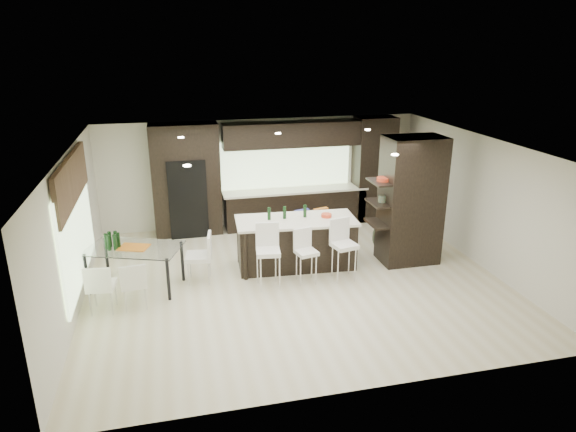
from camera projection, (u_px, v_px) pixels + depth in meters
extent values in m
plane|color=beige|center=(295.00, 280.00, 10.23)|extent=(8.00, 8.00, 0.00)
cube|color=beige|center=(262.00, 172.00, 13.01)|extent=(8.00, 0.02, 2.70)
cube|color=beige|center=(72.00, 233.00, 8.92)|extent=(0.02, 7.00, 2.70)
cube|color=beige|center=(482.00, 202.00, 10.66)|extent=(0.02, 7.00, 2.70)
cube|color=white|center=(296.00, 146.00, 9.35)|extent=(8.00, 7.00, 0.02)
cube|color=#B2D199|center=(77.00, 229.00, 9.11)|extent=(0.04, 3.20, 1.90)
cube|color=#B2D199|center=(285.00, 164.00, 13.04)|extent=(3.40, 0.04, 1.20)
cube|color=brown|center=(71.00, 180.00, 8.82)|extent=(0.08, 3.00, 0.80)
cube|color=white|center=(292.00, 145.00, 9.58)|extent=(4.00, 3.00, 0.02)
cube|color=black|center=(284.00, 174.00, 12.81)|extent=(6.80, 0.68, 2.70)
cube|color=black|center=(187.00, 197.00, 12.38)|extent=(0.90, 0.68, 1.90)
cube|color=black|center=(411.00, 201.00, 10.72)|extent=(1.20, 0.80, 2.70)
cube|color=black|center=(296.00, 242.00, 10.74)|extent=(2.55, 1.23, 1.03)
cube|color=white|center=(268.00, 263.00, 9.79)|extent=(0.50, 0.50, 1.01)
cube|color=white|center=(306.00, 262.00, 10.01)|extent=(0.46, 0.46, 0.87)
cube|color=white|center=(344.00, 256.00, 10.13)|extent=(0.52, 0.52, 0.99)
cube|color=black|center=(316.00, 236.00, 11.84)|extent=(1.39, 0.81, 0.50)
cube|color=white|center=(136.00, 268.00, 9.79)|extent=(1.96, 1.51, 0.83)
cube|color=white|center=(134.00, 286.00, 9.07)|extent=(0.49, 0.49, 0.83)
cube|color=white|center=(102.00, 289.00, 8.95)|extent=(0.50, 0.50, 0.84)
cube|color=white|center=(199.00, 260.00, 10.04)|extent=(0.56, 0.56, 0.91)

